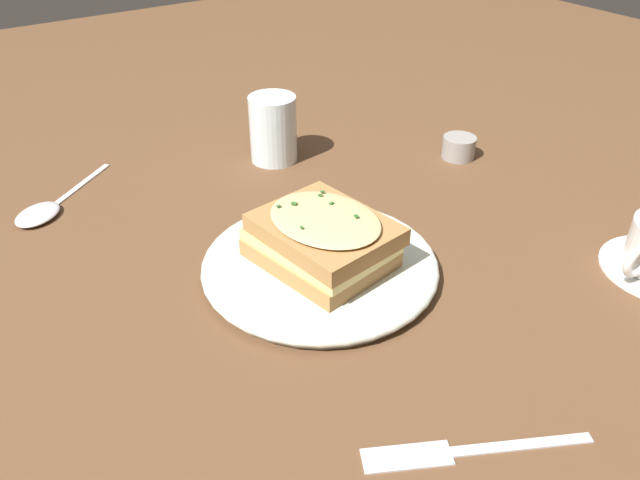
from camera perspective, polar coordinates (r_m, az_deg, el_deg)
ground_plane at (r=0.66m, az=2.05°, el=-2.88°), size 2.40×2.40×0.00m
dinner_plate at (r=0.65m, az=0.00°, el=-2.34°), size 0.25×0.25×0.02m
sandwich at (r=0.63m, az=0.20°, el=0.11°), size 0.13×0.15×0.06m
water_glass at (r=0.87m, az=-4.31°, el=10.09°), size 0.07×0.07×0.09m
fork at (r=0.51m, az=11.86°, el=-18.41°), size 0.17×0.10×0.00m
spoon at (r=0.83m, az=-24.00°, el=2.46°), size 0.15×0.13×0.01m
condiment_pot at (r=0.91m, az=12.57°, el=8.28°), size 0.05×0.05×0.03m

